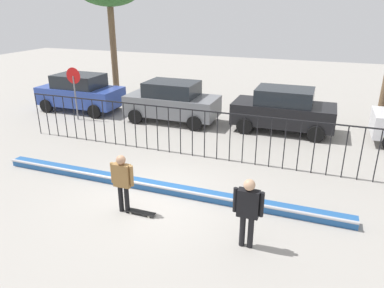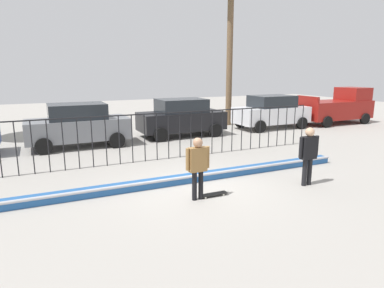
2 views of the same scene
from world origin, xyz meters
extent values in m
plane|color=#9E9991|center=(0.00, 0.00, 0.00)|extent=(60.00, 60.00, 0.00)
cube|color=#235699|center=(0.00, 0.58, 0.11)|extent=(11.00, 0.36, 0.22)
cylinder|color=#B2B2B7|center=(0.00, 0.40, 0.22)|extent=(11.00, 0.09, 0.09)
cylinder|color=black|center=(-4.67, 3.42, 0.89)|extent=(0.04, 0.04, 1.78)
cylinder|color=black|center=(-4.20, 3.42, 0.89)|extent=(0.04, 0.04, 1.78)
cylinder|color=black|center=(-3.73, 3.42, 0.89)|extent=(0.04, 0.04, 1.78)
cylinder|color=black|center=(-3.27, 3.42, 0.89)|extent=(0.04, 0.04, 1.78)
cylinder|color=black|center=(-2.80, 3.42, 0.89)|extent=(0.04, 0.04, 1.78)
cylinder|color=black|center=(-2.33, 3.42, 0.89)|extent=(0.04, 0.04, 1.78)
cylinder|color=black|center=(-1.87, 3.42, 0.89)|extent=(0.04, 0.04, 1.78)
cylinder|color=black|center=(-1.40, 3.42, 0.89)|extent=(0.04, 0.04, 1.78)
cylinder|color=black|center=(-0.93, 3.42, 0.89)|extent=(0.04, 0.04, 1.78)
cylinder|color=black|center=(-0.47, 3.42, 0.89)|extent=(0.04, 0.04, 1.78)
cylinder|color=black|center=(0.00, 3.42, 0.89)|extent=(0.04, 0.04, 1.78)
cylinder|color=black|center=(0.47, 3.42, 0.89)|extent=(0.04, 0.04, 1.78)
cylinder|color=black|center=(0.93, 3.42, 0.89)|extent=(0.04, 0.04, 1.78)
cylinder|color=black|center=(1.40, 3.42, 0.89)|extent=(0.04, 0.04, 1.78)
cylinder|color=black|center=(1.87, 3.42, 0.89)|extent=(0.04, 0.04, 1.78)
cylinder|color=black|center=(2.33, 3.42, 0.89)|extent=(0.04, 0.04, 1.78)
cylinder|color=black|center=(2.80, 3.42, 0.89)|extent=(0.04, 0.04, 1.78)
cylinder|color=black|center=(3.27, 3.42, 0.89)|extent=(0.04, 0.04, 1.78)
cylinder|color=black|center=(3.73, 3.42, 0.89)|extent=(0.04, 0.04, 1.78)
cylinder|color=black|center=(4.20, 3.42, 0.89)|extent=(0.04, 0.04, 1.78)
cylinder|color=black|center=(4.67, 3.42, 0.89)|extent=(0.04, 0.04, 1.78)
cylinder|color=black|center=(5.13, 3.42, 0.89)|extent=(0.04, 0.04, 1.78)
cylinder|color=black|center=(5.60, 3.42, 0.89)|extent=(0.04, 0.04, 1.78)
cylinder|color=black|center=(6.07, 3.42, 0.89)|extent=(0.04, 0.04, 1.78)
cylinder|color=black|center=(6.53, 3.42, 0.89)|extent=(0.04, 0.04, 1.78)
cylinder|color=black|center=(7.00, 3.42, 0.89)|extent=(0.04, 0.04, 1.78)
cube|color=black|center=(0.00, 3.42, 1.76)|extent=(14.00, 0.04, 0.04)
cylinder|color=black|center=(-0.46, -0.82, 0.38)|extent=(0.13, 0.13, 0.76)
cylinder|color=black|center=(-0.28, -0.82, 0.38)|extent=(0.13, 0.13, 0.76)
cube|color=olive|center=(-0.37, -0.82, 1.08)|extent=(0.46, 0.20, 0.63)
sphere|color=#A87A5B|center=(-0.37, -0.82, 1.52)|extent=(0.25, 0.25, 0.25)
cylinder|color=olive|center=(-0.65, -0.82, 1.11)|extent=(0.10, 0.10, 0.56)
cylinder|color=olive|center=(-0.09, -0.82, 1.11)|extent=(0.10, 0.10, 0.56)
cube|color=black|center=(0.11, -0.80, 0.06)|extent=(0.80, 0.20, 0.02)
cylinder|color=silver|center=(0.38, -0.72, 0.03)|extent=(0.05, 0.03, 0.05)
cylinder|color=silver|center=(0.38, -0.87, 0.03)|extent=(0.05, 0.03, 0.05)
cylinder|color=silver|center=(-0.16, -0.72, 0.03)|extent=(0.05, 0.03, 0.05)
cylinder|color=silver|center=(-0.16, -0.87, 0.03)|extent=(0.05, 0.03, 0.05)
cylinder|color=black|center=(2.93, -1.15, 0.40)|extent=(0.13, 0.13, 0.80)
cylinder|color=black|center=(3.12, -1.15, 0.40)|extent=(0.13, 0.13, 0.80)
cube|color=black|center=(3.02, -1.15, 1.13)|extent=(0.49, 0.21, 0.66)
sphere|color=tan|center=(3.02, -1.15, 1.58)|extent=(0.26, 0.26, 0.26)
cylinder|color=black|center=(2.73, -1.15, 1.16)|extent=(0.10, 0.10, 0.59)
cylinder|color=black|center=(3.32, -1.15, 1.16)|extent=(0.10, 0.10, 0.59)
cube|color=slate|center=(-2.36, 7.05, 0.79)|extent=(4.30, 1.90, 0.90)
cube|color=#1E2328|center=(-2.36, 7.05, 1.57)|extent=(2.37, 1.71, 0.66)
cylinder|color=black|center=(-0.90, 8.00, 0.34)|extent=(0.68, 0.22, 0.68)
cylinder|color=black|center=(-0.90, 6.10, 0.34)|extent=(0.68, 0.22, 0.68)
cylinder|color=black|center=(-3.82, 8.00, 0.34)|extent=(0.68, 0.22, 0.68)
cylinder|color=black|center=(-3.82, 6.10, 0.34)|extent=(0.68, 0.22, 0.68)
cube|color=black|center=(2.71, 7.43, 0.79)|extent=(4.30, 1.90, 0.90)
cube|color=#1E2328|center=(2.71, 7.43, 1.57)|extent=(2.37, 1.71, 0.66)
cylinder|color=black|center=(4.18, 8.38, 0.34)|extent=(0.68, 0.22, 0.68)
cylinder|color=black|center=(4.18, 6.48, 0.34)|extent=(0.68, 0.22, 0.68)
cylinder|color=black|center=(1.25, 8.38, 0.34)|extent=(0.68, 0.22, 0.68)
cylinder|color=black|center=(1.25, 6.48, 0.34)|extent=(0.68, 0.22, 0.68)
cube|color=silver|center=(8.38, 7.45, 0.79)|extent=(4.30, 1.90, 0.90)
cube|color=#1E2328|center=(8.38, 7.45, 1.57)|extent=(2.36, 1.71, 0.66)
cylinder|color=black|center=(9.84, 8.40, 0.34)|extent=(0.68, 0.22, 0.68)
cylinder|color=black|center=(9.84, 6.50, 0.34)|extent=(0.68, 0.22, 0.68)
cylinder|color=black|center=(6.92, 8.40, 0.34)|extent=(0.68, 0.22, 0.68)
cylinder|color=black|center=(6.92, 6.50, 0.34)|extent=(0.68, 0.22, 0.68)
cube|color=maroon|center=(13.13, 7.20, 0.89)|extent=(4.70, 1.90, 1.10)
cube|color=maroon|center=(14.58, 7.20, 1.84)|extent=(1.50, 1.75, 0.80)
cube|color=maroon|center=(10.84, 7.20, 1.62)|extent=(0.12, 1.75, 0.36)
cylinder|color=black|center=(14.73, 8.15, 0.34)|extent=(0.68, 0.22, 0.68)
cylinder|color=black|center=(14.73, 6.25, 0.34)|extent=(0.68, 0.22, 0.68)
cylinder|color=black|center=(11.53, 8.15, 0.34)|extent=(0.68, 0.22, 0.68)
cylinder|color=black|center=(11.53, 6.25, 0.34)|extent=(0.68, 0.22, 0.68)
cylinder|color=brown|center=(6.80, 9.62, 4.02)|extent=(0.36, 0.36, 8.04)
camera|label=1|loc=(4.29, -8.09, 5.23)|focal=33.78mm
camera|label=2|loc=(-4.03, -8.35, 3.30)|focal=31.79mm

